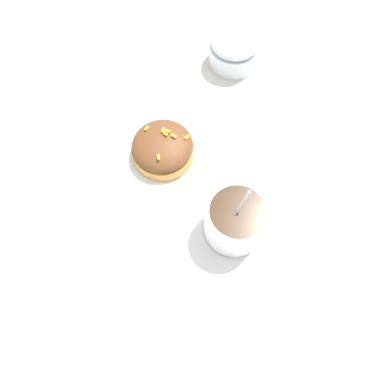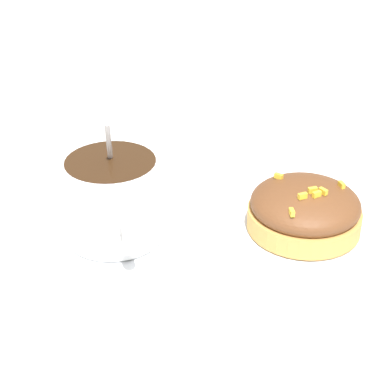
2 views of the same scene
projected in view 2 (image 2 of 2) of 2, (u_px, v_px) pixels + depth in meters
The scene contains 4 objects.
ground_plane at pixel (209, 232), 0.52m from camera, with size 3.00×3.00×0.00m, color silver.
paper_napkin at pixel (209, 231), 0.52m from camera, with size 0.34×0.32×0.00m.
coffee_cup at pixel (113, 196), 0.49m from camera, with size 0.08×0.10×0.10m.
frosted_pastry at pixel (305, 209), 0.51m from camera, with size 0.09×0.09×0.04m.
Camera 2 is at (-0.09, -0.42, 0.29)m, focal length 60.00 mm.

